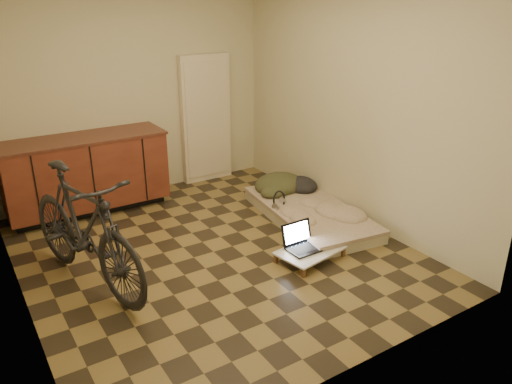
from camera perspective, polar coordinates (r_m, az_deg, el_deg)
room_shell at (r=4.60m, az=-5.40°, el=7.56°), size 3.50×4.00×2.60m
cabinets at (r=6.14m, az=-18.82°, el=1.99°), size 1.84×0.62×0.91m
appliance_panel at (r=6.81m, az=-5.75°, el=8.30°), size 0.70×0.10×1.70m
bicycle at (r=4.52m, az=-19.15°, el=-3.39°), size 0.97×1.91×1.19m
futon at (r=5.75m, az=6.16°, el=-2.42°), size 1.07×1.87×0.15m
clothing_pile at (r=6.20m, az=3.34°, el=1.58°), size 0.74×0.65×0.27m
headphones at (r=5.70m, az=2.67°, el=-0.84°), size 0.31×0.29×0.16m
lap_desk at (r=4.91m, az=6.20°, el=-6.69°), size 0.70×0.52×0.11m
laptop at (r=4.91m, az=5.30°, el=-5.82°), size 0.34×0.31×0.23m
mouse at (r=5.03m, az=7.73°, el=-5.63°), size 0.06×0.10×0.03m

